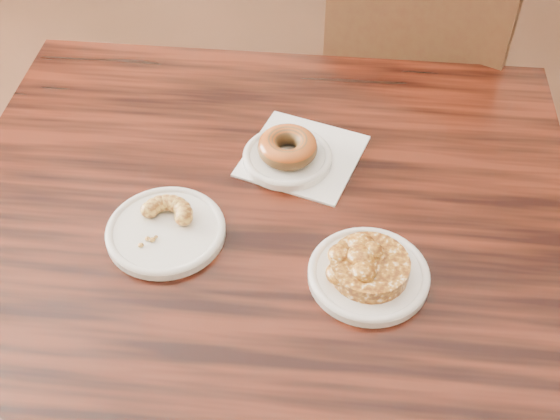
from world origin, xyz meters
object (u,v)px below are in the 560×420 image
(glazed_donut, at_px, (288,147))
(cafe_table, at_px, (263,375))
(apple_fritter, at_px, (370,264))
(cruller_fragment, at_px, (164,223))
(chair_far, at_px, (422,113))

(glazed_donut, bearing_deg, cafe_table, -87.66)
(apple_fritter, height_order, cruller_fragment, apple_fritter)
(chair_far, xyz_separation_m, glazed_donut, (-0.18, -0.58, 0.33))
(cafe_table, bearing_deg, glazed_donut, 81.53)
(chair_far, bearing_deg, cruller_fragment, 82.84)
(chair_far, relative_size, glazed_donut, 9.42)
(cafe_table, height_order, cruller_fragment, cruller_fragment)
(glazed_donut, bearing_deg, cruller_fragment, -122.47)
(cafe_table, distance_m, apple_fritter, 0.44)
(cafe_table, height_order, glazed_donut, glazed_donut)
(cruller_fragment, bearing_deg, apple_fritter, 0.98)
(cafe_table, distance_m, chair_far, 0.77)
(cruller_fragment, bearing_deg, glazed_donut, 57.53)
(glazed_donut, distance_m, cruller_fragment, 0.24)
(chair_far, relative_size, cruller_fragment, 9.80)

